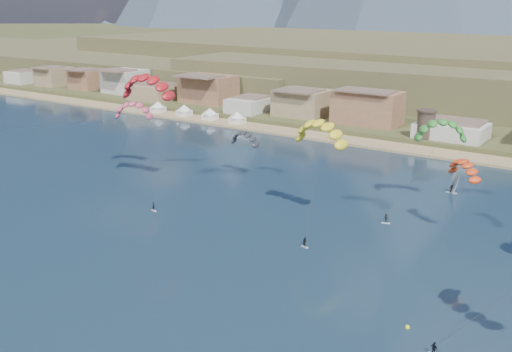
{
  "coord_description": "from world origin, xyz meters",
  "views": [
    {
      "loc": [
        58.52,
        -54.28,
        41.57
      ],
      "look_at": [
        0.0,
        32.0,
        10.0
      ],
      "focal_mm": 41.01,
      "sensor_mm": 36.0,
      "label": 1
    }
  ],
  "objects_px": {
    "kitesurfer_yellow": "(321,129)",
    "windsurfer": "(453,187)",
    "kitesurfer_green": "(441,127)",
    "buoy": "(407,327)",
    "watchtower": "(426,124)",
    "kitesurfer_red": "(147,82)"
  },
  "relations": [
    {
      "from": "kitesurfer_green",
      "to": "buoy",
      "type": "distance_m",
      "value": 52.58
    },
    {
      "from": "watchtower",
      "to": "buoy",
      "type": "xyz_separation_m",
      "value": [
        31.94,
        -100.83,
        -6.26
      ]
    },
    {
      "from": "kitesurfer_red",
      "to": "windsurfer",
      "type": "height_order",
      "value": "kitesurfer_red"
    },
    {
      "from": "kitesurfer_yellow",
      "to": "kitesurfer_green",
      "type": "bearing_deg",
      "value": 50.13
    },
    {
      "from": "kitesurfer_yellow",
      "to": "windsurfer",
      "type": "xyz_separation_m",
      "value": [
        17.06,
        31.53,
        -16.92
      ]
    },
    {
      "from": "kitesurfer_yellow",
      "to": "buoy",
      "type": "xyz_separation_m",
      "value": [
        28.73,
        -28.4,
        -18.2
      ]
    },
    {
      "from": "watchtower",
      "to": "windsurfer",
      "type": "distance_m",
      "value": 45.91
    },
    {
      "from": "watchtower",
      "to": "kitesurfer_green",
      "type": "relative_size",
      "value": 0.39
    },
    {
      "from": "watchtower",
      "to": "kitesurfer_yellow",
      "type": "bearing_deg",
      "value": -87.47
    },
    {
      "from": "buoy",
      "to": "watchtower",
      "type": "bearing_deg",
      "value": 107.58
    },
    {
      "from": "kitesurfer_red",
      "to": "buoy",
      "type": "distance_m",
      "value": 76.78
    },
    {
      "from": "watchtower",
      "to": "kitesurfer_red",
      "type": "xyz_separation_m",
      "value": [
        -36.86,
        -76.96,
        18.07
      ]
    },
    {
      "from": "kitesurfer_green",
      "to": "kitesurfer_yellow",
      "type": "bearing_deg",
      "value": -129.87
    },
    {
      "from": "watchtower",
      "to": "buoy",
      "type": "relative_size",
      "value": 12.93
    },
    {
      "from": "kitesurfer_yellow",
      "to": "windsurfer",
      "type": "bearing_deg",
      "value": 61.59
    },
    {
      "from": "windsurfer",
      "to": "watchtower",
      "type": "bearing_deg",
      "value": 116.35
    },
    {
      "from": "kitesurfer_green",
      "to": "buoy",
      "type": "height_order",
      "value": "kitesurfer_green"
    },
    {
      "from": "kitesurfer_yellow",
      "to": "windsurfer",
      "type": "relative_size",
      "value": 5.24
    },
    {
      "from": "kitesurfer_red",
      "to": "kitesurfer_green",
      "type": "xyz_separation_m",
      "value": [
        56.68,
        24.42,
        -7.41
      ]
    },
    {
      "from": "watchtower",
      "to": "buoy",
      "type": "bearing_deg",
      "value": -72.42
    },
    {
      "from": "kitesurfer_red",
      "to": "windsurfer",
      "type": "xyz_separation_m",
      "value": [
        57.12,
        36.06,
        -23.05
      ]
    },
    {
      "from": "watchtower",
      "to": "buoy",
      "type": "height_order",
      "value": "watchtower"
    }
  ]
}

